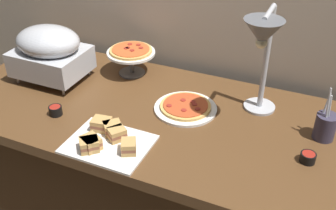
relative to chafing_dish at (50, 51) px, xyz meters
The scene contains 9 objects.
buffet_table 0.80m from the chafing_dish, ahead, with size 1.90×0.84×0.76m.
chafing_dish is the anchor object (origin of this frame).
heat_lamp 1.04m from the chafing_dish, ahead, with size 0.15×0.31×0.48m.
pizza_plate_front 0.73m from the chafing_dish, ahead, with size 0.28×0.28×0.03m.
pizza_plate_center 0.40m from the chafing_dish, 32.18° to the left, with size 0.24×0.24×0.14m.
sandwich_platter 0.64m from the chafing_dish, 33.86° to the right, with size 0.33×0.25×0.06m.
sauce_cup_near 0.36m from the chafing_dish, 51.37° to the right, with size 0.06×0.06×0.04m.
sauce_cup_far 1.28m from the chafing_dish, ahead, with size 0.06×0.06×0.04m.
utensil_holder 1.30m from the chafing_dish, ahead, with size 0.08×0.08×0.23m.
Camera 1 is at (0.66, -1.34, 1.75)m, focal length 43.04 mm.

